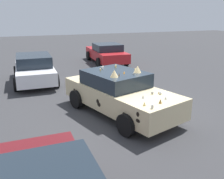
# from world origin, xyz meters

# --- Properties ---
(ground_plane) EXTENTS (60.00, 60.00, 0.00)m
(ground_plane) POSITION_xyz_m (0.00, 0.00, 0.00)
(ground_plane) COLOR #38383A
(art_car_decorated) EXTENTS (4.82, 3.13, 1.67)m
(art_car_decorated) POSITION_xyz_m (0.05, 0.02, 0.74)
(art_car_decorated) COLOR beige
(art_car_decorated) RESTS_ON ground
(parked_sedan_behind_right) EXTENTS (4.35, 2.09, 1.31)m
(parked_sedan_behind_right) POSITION_xyz_m (8.61, -2.33, 0.66)
(parked_sedan_behind_right) COLOR red
(parked_sedan_behind_right) RESTS_ON ground
(parked_sedan_row_back_far) EXTENTS (4.20, 2.00, 1.38)m
(parked_sedan_row_back_far) POSITION_xyz_m (5.17, 2.55, 0.70)
(parked_sedan_row_back_far) COLOR white
(parked_sedan_row_back_far) RESTS_ON ground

